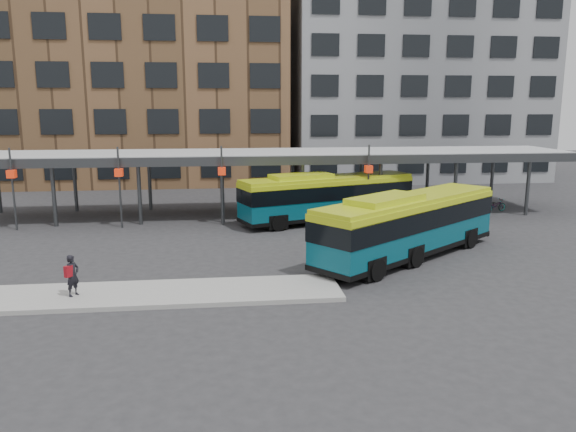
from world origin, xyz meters
name	(u,v)px	position (x,y,z in m)	size (l,w,h in m)	color
ground	(291,269)	(0.00, 0.00, 0.00)	(120.00, 120.00, 0.00)	#28282B
boarding_island	(159,294)	(-5.50, -3.00, 0.09)	(14.00, 3.00, 0.18)	gray
canopy	(267,156)	(-0.06, 12.87, 3.91)	(40.00, 6.53, 4.80)	#999B9E
building_brick	(145,64)	(-10.00, 32.00, 11.00)	(26.00, 14.00, 22.00)	brown
building_grey	(411,76)	(16.00, 32.00, 10.00)	(24.00, 14.00, 20.00)	slate
bus_front	(408,224)	(5.75, 1.20, 1.67)	(10.74, 9.06, 3.21)	#084859
bus_rear	(327,196)	(3.47, 9.99, 1.61)	(11.38, 5.97, 3.10)	#084859
pedestrian	(72,275)	(-8.61, -3.11, 0.98)	(0.63, 0.69, 1.57)	black
bike_rack	(459,205)	(13.05, 12.08, 0.48)	(6.44, 1.39, 1.07)	slate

